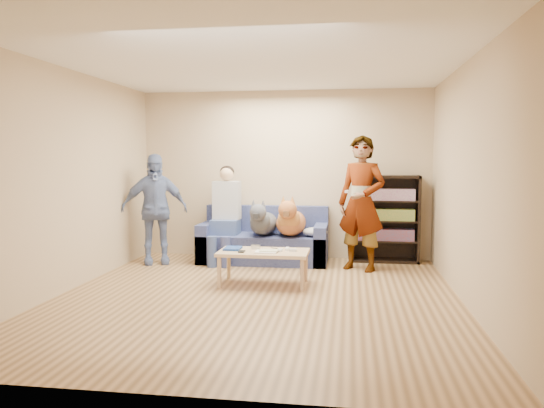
% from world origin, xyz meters
% --- Properties ---
extents(ground, '(5.00, 5.00, 0.00)m').
position_xyz_m(ground, '(0.00, 0.00, 0.00)').
color(ground, brown).
rests_on(ground, ground).
extents(ceiling, '(5.00, 5.00, 0.00)m').
position_xyz_m(ceiling, '(0.00, 0.00, 2.60)').
color(ceiling, white).
rests_on(ceiling, ground).
extents(wall_back, '(4.50, 0.00, 4.50)m').
position_xyz_m(wall_back, '(0.00, 2.50, 1.30)').
color(wall_back, tan).
rests_on(wall_back, ground).
extents(wall_front, '(4.50, 0.00, 4.50)m').
position_xyz_m(wall_front, '(0.00, -2.50, 1.30)').
color(wall_front, tan).
rests_on(wall_front, ground).
extents(wall_left, '(0.00, 5.00, 5.00)m').
position_xyz_m(wall_left, '(-2.25, 0.00, 1.30)').
color(wall_left, tan).
rests_on(wall_left, ground).
extents(wall_right, '(0.00, 5.00, 5.00)m').
position_xyz_m(wall_right, '(2.25, 0.00, 1.30)').
color(wall_right, tan).
rests_on(wall_right, ground).
extents(blanket, '(0.37, 0.31, 0.13)m').
position_xyz_m(blanket, '(0.53, 1.90, 0.49)').
color(blanket, '#AAAAAE').
rests_on(blanket, sofa).
extents(person_standing_right, '(0.81, 0.70, 1.87)m').
position_xyz_m(person_standing_right, '(1.18, 1.67, 0.94)').
color(person_standing_right, gray).
rests_on(person_standing_right, ground).
extents(person_standing_left, '(1.03, 0.74, 1.62)m').
position_xyz_m(person_standing_left, '(-1.82, 1.69, 0.81)').
color(person_standing_left, '#778FBE').
rests_on(person_standing_left, ground).
extents(held_controller, '(0.06, 0.13, 0.03)m').
position_xyz_m(held_controller, '(0.98, 1.47, 1.11)').
color(held_controller, white).
rests_on(held_controller, person_standing_right).
extents(notebook_blue, '(0.20, 0.26, 0.03)m').
position_xyz_m(notebook_blue, '(-0.42, 0.68, 0.43)').
color(notebook_blue, navy).
rests_on(notebook_blue, coffee_table).
extents(papers, '(0.26, 0.20, 0.02)m').
position_xyz_m(papers, '(0.03, 0.53, 0.43)').
color(papers, white).
rests_on(papers, coffee_table).
extents(magazine, '(0.22, 0.17, 0.01)m').
position_xyz_m(magazine, '(0.06, 0.55, 0.44)').
color(magazine, beige).
rests_on(magazine, coffee_table).
extents(camera_silver, '(0.11, 0.06, 0.05)m').
position_xyz_m(camera_silver, '(-0.14, 0.75, 0.45)').
color(camera_silver, '#ABABB0').
rests_on(camera_silver, coffee_table).
extents(controller_a, '(0.04, 0.13, 0.03)m').
position_xyz_m(controller_a, '(0.26, 0.73, 0.43)').
color(controller_a, white).
rests_on(controller_a, coffee_table).
extents(controller_b, '(0.09, 0.06, 0.03)m').
position_xyz_m(controller_b, '(0.34, 0.65, 0.43)').
color(controller_b, silver).
rests_on(controller_b, coffee_table).
extents(headphone_cup_a, '(0.07, 0.07, 0.02)m').
position_xyz_m(headphone_cup_a, '(0.18, 0.61, 0.43)').
color(headphone_cup_a, silver).
rests_on(headphone_cup_a, coffee_table).
extents(headphone_cup_b, '(0.07, 0.07, 0.02)m').
position_xyz_m(headphone_cup_b, '(0.18, 0.69, 0.43)').
color(headphone_cup_b, white).
rests_on(headphone_cup_b, coffee_table).
extents(pen_orange, '(0.13, 0.06, 0.01)m').
position_xyz_m(pen_orange, '(-0.04, 0.47, 0.42)').
color(pen_orange, '#C0781B').
rests_on(pen_orange, coffee_table).
extents(pen_black, '(0.13, 0.08, 0.01)m').
position_xyz_m(pen_black, '(0.10, 0.81, 0.42)').
color(pen_black, black).
rests_on(pen_black, coffee_table).
extents(wallet, '(0.07, 0.12, 0.02)m').
position_xyz_m(wallet, '(-0.27, 0.51, 0.43)').
color(wallet, black).
rests_on(wallet, coffee_table).
extents(sofa, '(1.90, 0.85, 0.82)m').
position_xyz_m(sofa, '(-0.25, 2.10, 0.28)').
color(sofa, '#515B93').
rests_on(sofa, ground).
extents(person_seated, '(0.40, 0.73, 1.47)m').
position_xyz_m(person_seated, '(-0.82, 1.97, 0.77)').
color(person_seated, '#456199').
rests_on(person_seated, sofa).
extents(dog_gray, '(0.39, 1.24, 0.56)m').
position_xyz_m(dog_gray, '(-0.24, 1.88, 0.63)').
color(dog_gray, '#474A50').
rests_on(dog_gray, sofa).
extents(dog_tan, '(0.43, 1.17, 0.62)m').
position_xyz_m(dog_tan, '(0.17, 1.88, 0.65)').
color(dog_tan, '#B86B38').
rests_on(dog_tan, sofa).
extents(coffee_table, '(1.10, 0.60, 0.42)m').
position_xyz_m(coffee_table, '(-0.02, 0.63, 0.37)').
color(coffee_table, '#CFB77F').
rests_on(coffee_table, ground).
extents(bookshelf, '(1.00, 0.34, 1.30)m').
position_xyz_m(bookshelf, '(1.55, 2.33, 0.68)').
color(bookshelf, black).
rests_on(bookshelf, ground).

